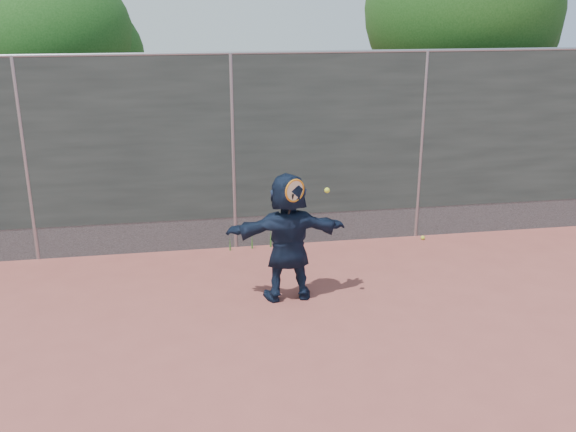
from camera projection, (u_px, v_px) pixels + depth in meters
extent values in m
plane|color=#9E4C42|center=(266.00, 362.00, 6.94)|extent=(80.00, 80.00, 0.00)
imported|color=#131E34|center=(288.00, 237.00, 8.20)|extent=(1.58, 0.52, 1.69)
sphere|color=#C8D930|center=(423.00, 238.00, 10.50)|extent=(0.07, 0.07, 0.07)
cube|color=#38423D|center=(233.00, 138.00, 9.65)|extent=(20.00, 0.04, 2.50)
cube|color=slate|center=(235.00, 232.00, 10.13)|extent=(20.00, 0.03, 0.50)
cylinder|color=gray|center=(230.00, 53.00, 9.26)|extent=(20.00, 0.05, 0.05)
cylinder|color=gray|center=(26.00, 163.00, 9.25)|extent=(0.06, 0.06, 3.00)
cylinder|color=gray|center=(233.00, 155.00, 9.73)|extent=(0.06, 0.06, 3.00)
cylinder|color=gray|center=(421.00, 147.00, 10.21)|extent=(0.06, 0.06, 3.00)
torus|color=orange|center=(295.00, 191.00, 7.81)|extent=(0.27, 0.16, 0.29)
cylinder|color=beige|center=(295.00, 191.00, 7.81)|extent=(0.22, 0.12, 0.25)
cylinder|color=black|center=(290.00, 206.00, 7.89)|extent=(0.09, 0.13, 0.33)
sphere|color=#C8D930|center=(327.00, 190.00, 7.87)|extent=(0.07, 0.07, 0.07)
cylinder|color=#382314|center=(452.00, 131.00, 12.58)|extent=(0.28, 0.28, 2.60)
sphere|color=#23561C|center=(462.00, 8.00, 11.85)|extent=(3.60, 3.60, 3.60)
sphere|color=#23561C|center=(492.00, 28.00, 12.27)|extent=(2.52, 2.52, 2.52)
cylinder|color=#382314|center=(62.00, 146.00, 12.18)|extent=(0.28, 0.28, 2.20)
sphere|color=#23561C|center=(50.00, 41.00, 11.57)|extent=(3.00, 3.00, 3.00)
sphere|color=#23561C|center=(88.00, 57.00, 11.95)|extent=(2.10, 2.10, 2.10)
cone|color=#387226|center=(252.00, 241.00, 10.10)|extent=(0.03, 0.03, 0.26)
cone|color=#387226|center=(271.00, 238.00, 10.16)|extent=(0.03, 0.03, 0.30)
cone|color=#387226|center=(230.00, 244.00, 10.03)|extent=(0.03, 0.03, 0.22)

